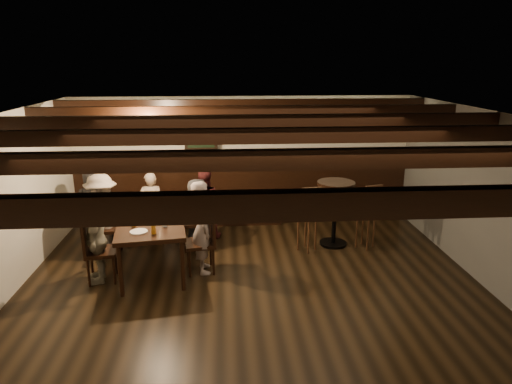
{
  "coord_description": "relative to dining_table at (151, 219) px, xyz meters",
  "views": [
    {
      "loc": [
        -0.36,
        -5.21,
        3.06
      ],
      "look_at": [
        0.1,
        1.3,
        1.16
      ],
      "focal_mm": 32.0,
      "sensor_mm": 36.0,
      "label": 1
    }
  ],
  "objects": [
    {
      "name": "plate_near",
      "position": [
        -0.05,
        -0.71,
        0.07
      ],
      "size": [
        0.24,
        0.24,
        0.01
      ],
      "primitive_type": "cylinder",
      "color": "white",
      "rests_on": "dining_table"
    },
    {
      "name": "candle",
      "position": [
        0.08,
        0.31,
        0.09
      ],
      "size": [
        0.05,
        0.05,
        0.05
      ],
      "primitive_type": "cylinder",
      "color": "beige",
      "rests_on": "dining_table"
    },
    {
      "name": "person_right_far",
      "position": [
        0.81,
        -0.34,
        -0.02
      ],
      "size": [
        0.4,
        0.55,
        1.4
      ],
      "primitive_type": "imported",
      "rotation": [
        0.0,
        0.0,
        1.71
      ],
      "color": "gray",
      "rests_on": "floor"
    },
    {
      "name": "condiment_caddy",
      "position": [
        0.01,
        -0.05,
        0.12
      ],
      "size": [
        0.15,
        0.1,
        0.12
      ],
      "primitive_type": "cube",
      "color": "black",
      "rests_on": "dining_table"
    },
    {
      "name": "dining_table",
      "position": [
        0.0,
        0.0,
        0.0
      ],
      "size": [
        1.23,
        2.21,
        0.79
      ],
      "rotation": [
        0.0,
        0.0,
        0.14
      ],
      "color": "black",
      "rests_on": "floor"
    },
    {
      "name": "pint_e",
      "position": [
        -0.15,
        -0.48,
        0.13
      ],
      "size": [
        0.07,
        0.07,
        0.14
      ],
      "primitive_type": "cylinder",
      "color": "#BF7219",
      "rests_on": "dining_table"
    },
    {
      "name": "chair_right_far",
      "position": [
        0.78,
        -0.34,
        -0.44
      ],
      "size": [
        0.48,
        0.48,
        0.93
      ],
      "rotation": [
        0.0,
        0.0,
        1.71
      ],
      "color": "black",
      "rests_on": "floor"
    },
    {
      "name": "person_bench_centre",
      "position": [
        -0.15,
        1.04,
        -0.12
      ],
      "size": [
        0.48,
        0.35,
        1.2
      ],
      "primitive_type": "imported",
      "rotation": [
        0.0,
        0.0,
        3.28
      ],
      "color": "gray",
      "rests_on": "floor"
    },
    {
      "name": "person_bench_left",
      "position": [
        -1.02,
        0.76,
        -0.01
      ],
      "size": [
        0.75,
        0.54,
        1.42
      ],
      "primitive_type": "imported",
      "rotation": [
        0.0,
        0.0,
        3.28
      ],
      "color": "black",
      "rests_on": "floor"
    },
    {
      "name": "pint_g",
      "position": [
        0.16,
        -0.78,
        0.13
      ],
      "size": [
        0.07,
        0.07,
        0.14
      ],
      "primitive_type": "cylinder",
      "color": "#BF7219",
      "rests_on": "dining_table"
    },
    {
      "name": "pint_b",
      "position": [
        0.16,
        0.68,
        0.13
      ],
      "size": [
        0.07,
        0.07,
        0.14
      ],
      "primitive_type": "cylinder",
      "color": "#BF7219",
      "rests_on": "dining_table"
    },
    {
      "name": "chair_left_near",
      "position": [
        -0.78,
        0.34,
        -0.43
      ],
      "size": [
        0.5,
        0.5,
        0.96
      ],
      "rotation": [
        0.0,
        0.0,
        -1.43
      ],
      "color": "black",
      "rests_on": "floor"
    },
    {
      "name": "pint_c",
      "position": [
        -0.31,
        0.06,
        0.13
      ],
      "size": [
        0.07,
        0.07,
        0.14
      ],
      "primitive_type": "cylinder",
      "color": "#BF7219",
      "rests_on": "dining_table"
    },
    {
      "name": "person_left_near",
      "position": [
        -0.81,
        0.34,
        -0.04
      ],
      "size": [
        0.63,
        0.94,
        1.36
      ],
      "primitive_type": "imported",
      "rotation": [
        0.0,
        0.0,
        -1.43
      ],
      "color": "gray",
      "rests_on": "floor"
    },
    {
      "name": "pint_f",
      "position": [
        0.28,
        -0.52,
        0.13
      ],
      "size": [
        0.07,
        0.07,
        0.14
      ],
      "primitive_type": "cylinder",
      "color": "silver",
      "rests_on": "dining_table"
    },
    {
      "name": "bar_stool_left",
      "position": [
        2.48,
        0.31,
        -0.3
      ],
      "size": [
        0.36,
        0.38,
        1.13
      ],
      "rotation": [
        0.0,
        0.0,
        0.14
      ],
      "color": "#392112",
      "rests_on": "floor"
    },
    {
      "name": "room",
      "position": [
        1.22,
        0.77,
        0.35
      ],
      "size": [
        7.0,
        7.0,
        7.0
      ],
      "color": "black",
      "rests_on": "ground"
    },
    {
      "name": "bar_stool_right",
      "position": [
        3.48,
        0.36,
        -0.3
      ],
      "size": [
        0.38,
        0.39,
        1.13
      ],
      "rotation": [
        0.0,
        0.0,
        0.25
      ],
      "color": "#392112",
      "rests_on": "floor"
    },
    {
      "name": "chair_left_far",
      "position": [
        -0.65,
        -0.55,
        -0.44
      ],
      "size": [
        0.48,
        0.48,
        0.92
      ],
      "rotation": [
        0.0,
        0.0,
        -1.43
      ],
      "color": "black",
      "rests_on": "floor"
    },
    {
      "name": "high_top_table",
      "position": [
        2.98,
        0.52,
        0.01
      ],
      "size": [
        0.63,
        0.63,
        1.11
      ],
      "color": "black",
      "rests_on": "floor"
    },
    {
      "name": "chair_right_near",
      "position": [
        0.65,
        0.55,
        -0.42
      ],
      "size": [
        0.5,
        0.5,
        0.98
      ],
      "rotation": [
        0.0,
        0.0,
        1.71
      ],
      "color": "black",
      "rests_on": "floor"
    },
    {
      "name": "person_bench_right",
      "position": [
        0.76,
        1.02,
        -0.11
      ],
      "size": [
        0.66,
        0.55,
        1.23
      ],
      "primitive_type": "imported",
      "rotation": [
        0.0,
        0.0,
        3.28
      ],
      "color": "#4F1B1C",
      "rests_on": "floor"
    },
    {
      "name": "plate_far",
      "position": [
        0.22,
        -0.27,
        0.07
      ],
      "size": [
        0.24,
        0.24,
        0.01
      ],
      "primitive_type": "cylinder",
      "color": "white",
      "rests_on": "dining_table"
    },
    {
      "name": "person_left_far",
      "position": [
        -0.68,
        -0.55,
        -0.08
      ],
      "size": [
        0.42,
        0.79,
        1.28
      ],
      "primitive_type": "imported",
      "rotation": [
        0.0,
        0.0,
        -1.43
      ],
      "color": "gray",
      "rests_on": "floor"
    },
    {
      "name": "person_right_near",
      "position": [
        0.68,
        0.55,
        -0.12
      ],
      "size": [
        0.46,
        0.63,
        1.2
      ],
      "primitive_type": "imported",
      "rotation": [
        0.0,
        0.0,
        1.71
      ],
      "color": "#252527",
      "rests_on": "floor"
    },
    {
      "name": "pint_a",
      "position": [
        -0.38,
        0.65,
        0.13
      ],
      "size": [
        0.07,
        0.07,
        0.14
      ],
      "primitive_type": "cylinder",
      "color": "#BF7219",
      "rests_on": "dining_table"
    },
    {
      "name": "pint_d",
      "position": [
        0.27,
        0.24,
        0.13
      ],
      "size": [
        0.07,
        0.07,
        0.14
      ],
      "primitive_type": "cylinder",
      "color": "silver",
      "rests_on": "dining_table"
    }
  ]
}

